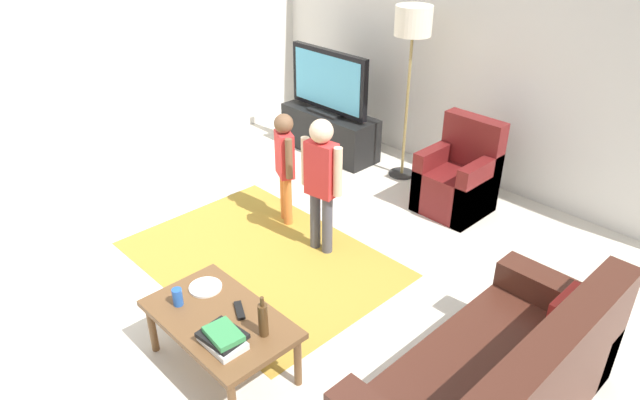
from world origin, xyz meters
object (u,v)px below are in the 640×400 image
object	(u,v)px
tv_remote	(239,310)
bottle	(263,319)
plate	(205,287)
floor_lamp	(413,31)
couch	(499,394)
armchair	(459,181)
coffee_table	(220,322)
soda_can	(178,297)
book_stack	(223,338)
child_near_tv	(285,159)
tv_stand	(330,133)
child_center	(321,175)
tv	(329,83)

from	to	relation	value
tv_remote	bottle	bearing A→B (deg)	22.96
plate	floor_lamp	bearing A→B (deg)	102.93
couch	tv_remote	distance (m)	1.62
armchair	coffee_table	size ratio (longest dim) A/B	0.90
armchair	soda_can	distance (m)	3.00
couch	tv_remote	xyz separation A→B (m)	(-1.45, -0.71, 0.14)
floor_lamp	bottle	bearing A→B (deg)	-66.30
book_stack	bottle	distance (m)	0.26
child_near_tv	couch	bearing A→B (deg)	-14.73
tv_stand	tv_remote	xyz separation A→B (m)	(2.00, -2.79, 0.19)
floor_lamp	tv_remote	distance (m)	3.31
couch	floor_lamp	xyz separation A→B (m)	(-2.47, 2.23, 1.25)
book_stack	child_near_tv	bearing A→B (deg)	129.14
couch	floor_lamp	bearing A→B (deg)	137.99
armchair	soda_can	size ratio (longest dim) A/B	7.50
coffee_table	bottle	world-z (taller)	bottle
coffee_table	tv_remote	world-z (taller)	tv_remote
book_stack	couch	bearing A→B (deg)	36.81
soda_can	plate	bearing A→B (deg)	95.12
tv_stand	tv_remote	bearing A→B (deg)	-54.39
tv_stand	couch	bearing A→B (deg)	-31.11
armchair	child_near_tv	bearing A→B (deg)	-125.64
child_center	soda_can	xyz separation A→B (m)	(0.27, -1.54, -0.24)
tv_stand	book_stack	size ratio (longest dim) A/B	4.11
bottle	coffee_table	bearing A→B (deg)	-162.65
child_center	soda_can	distance (m)	1.58
couch	child_near_tv	size ratio (longest dim) A/B	1.70
tv_stand	soda_can	bearing A→B (deg)	-61.17
tv_stand	armchair	xyz separation A→B (m)	(1.80, -0.04, 0.05)
floor_lamp	tv_remote	xyz separation A→B (m)	(1.03, -2.94, -1.11)
tv	tv_remote	xyz separation A→B (m)	(2.00, -2.77, -0.42)
child_near_tv	bottle	bearing A→B (deg)	-44.59
child_center	plate	xyz separation A→B (m)	(0.25, -1.32, -0.29)
armchair	child_near_tv	size ratio (longest dim) A/B	0.85
floor_lamp	plate	distance (m)	3.23
tv_remote	couch	bearing A→B (deg)	53.35
tv	floor_lamp	xyz separation A→B (m)	(0.97, 0.17, 0.70)
couch	book_stack	world-z (taller)	couch
tv_stand	coffee_table	size ratio (longest dim) A/B	1.20
soda_can	book_stack	bearing A→B (deg)	-0.60
armchair	tv_remote	xyz separation A→B (m)	(0.20, -2.75, 0.13)
child_center	plate	distance (m)	1.37
couch	armchair	world-z (taller)	armchair
armchair	child_center	distance (m)	1.56
child_near_tv	tv	bearing A→B (deg)	121.20
couch	plate	world-z (taller)	couch
floor_lamp	coffee_table	bearing A→B (deg)	-72.25
child_center	bottle	size ratio (longest dim) A/B	4.26
tv_remote	coffee_table	bearing A→B (deg)	-85.42
tv_stand	child_center	world-z (taller)	child_center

